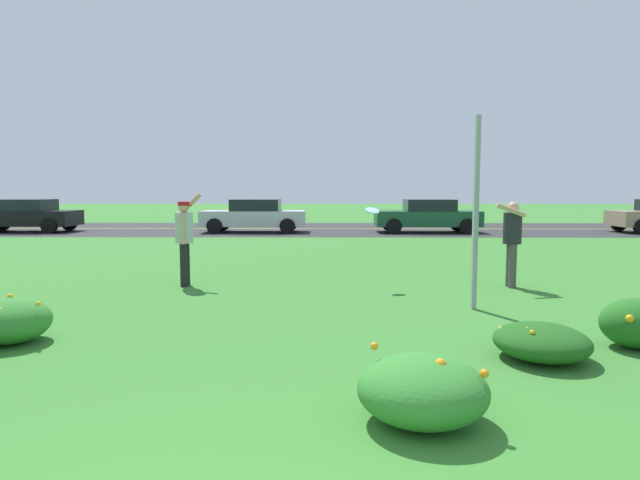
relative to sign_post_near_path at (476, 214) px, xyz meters
The scene contains 14 objects.
ground_plane 6.13m from the sign_post_near_path, 116.71° to the left, with size 120.00×120.00×0.00m, color #387A2D.
highway_strip 17.56m from the sign_post_near_path, 98.78° to the left, with size 120.00×9.26×0.01m, color #2D2D30.
highway_center_stripe 17.56m from the sign_post_near_path, 98.78° to the left, with size 120.00×0.16×0.00m, color yellow.
daylily_clump_front_center 6.51m from the sign_post_near_path, 162.40° to the right, with size 0.91×0.91×0.58m.
daylily_clump_near_camera 2.73m from the sign_post_near_path, 56.32° to the right, with size 0.85×0.74×0.63m.
daylily_clump_mid_center 4.54m from the sign_post_near_path, 110.31° to the right, with size 1.04×0.99×0.58m.
daylily_clump_mid_left 2.79m from the sign_post_near_path, 88.32° to the right, with size 1.02×1.07×0.39m.
sign_post_near_path is the anchor object (origin of this frame).
person_thrower_red_cap_gray_shirt 5.41m from the sign_post_near_path, 158.72° to the left, with size 0.48×0.49×1.80m.
person_catcher_dark_shirt 2.32m from the sign_post_near_path, 57.27° to the left, with size 0.55×0.49×1.63m.
frisbee_pale_blue 2.39m from the sign_post_near_path, 126.62° to the left, with size 0.28×0.26×0.15m.
car_dark_green_center_left 15.37m from the sign_post_near_path, 82.11° to the left, with size 4.50×2.00×1.45m.
car_silver_center_right 16.19m from the sign_post_near_path, 109.91° to the left, with size 4.50×2.00×1.45m.
car_black_rightmost 21.87m from the sign_post_near_path, 135.91° to the left, with size 4.50×2.00×1.45m.
Camera 1 is at (0.40, -1.52, 1.84)m, focal length 29.92 mm.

